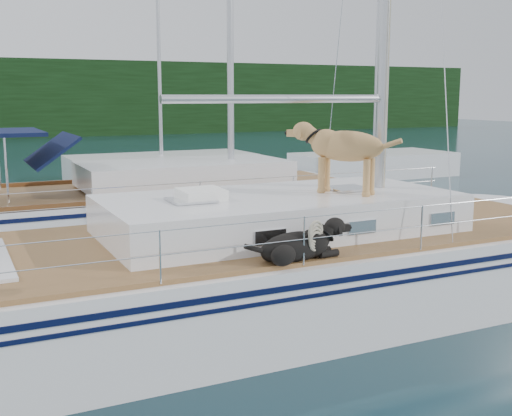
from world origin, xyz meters
TOP-DOWN VIEW (x-y plane):
  - ground at (0.00, 0.00)m, footprint 120.00×120.00m
  - main_sailboat at (0.11, -0.01)m, footprint 12.00×3.80m
  - neighbor_sailboat at (0.33, 5.98)m, footprint 11.00×3.50m
  - bg_boat_center at (4.00, 16.00)m, footprint 7.20×3.00m
  - bg_boat_east at (12.00, 13.00)m, footprint 6.40×3.00m

SIDE VIEW (x-z plane):
  - ground at x=0.00m, z-range 0.00..0.00m
  - bg_boat_center at x=4.00m, z-range -5.37..6.28m
  - bg_boat_east at x=12.00m, z-range -5.37..6.28m
  - neighbor_sailboat at x=0.33m, z-range -6.02..7.28m
  - main_sailboat at x=0.11m, z-range -6.32..7.69m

